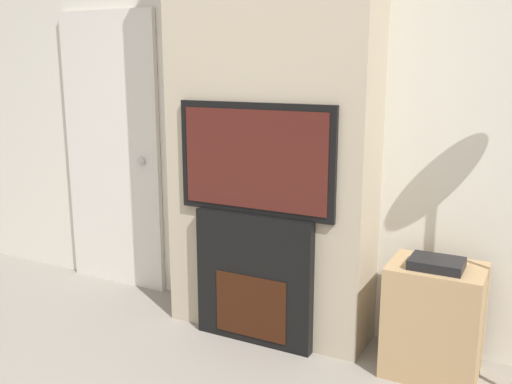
# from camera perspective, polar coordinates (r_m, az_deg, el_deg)

# --- Properties ---
(wall_back) EXTENTS (6.00, 0.06, 2.70)m
(wall_back) POSITION_cam_1_polar(r_m,az_deg,el_deg) (3.62, 3.04, 7.78)
(wall_back) COLOR silver
(wall_back) RESTS_ON ground_plane
(chimney_breast) EXTENTS (1.27, 0.38, 2.70)m
(chimney_breast) POSITION_cam_1_polar(r_m,az_deg,el_deg) (3.42, 1.49, 7.52)
(chimney_breast) COLOR tan
(chimney_breast) RESTS_ON ground_plane
(fireplace) EXTENTS (0.75, 0.15, 0.80)m
(fireplace) POSITION_cam_1_polar(r_m,az_deg,el_deg) (3.47, -0.01, -8.61)
(fireplace) COLOR black
(fireplace) RESTS_ON ground_plane
(television) EXTENTS (0.98, 0.07, 0.65)m
(television) POSITION_cam_1_polar(r_m,az_deg,el_deg) (3.28, -0.03, 3.31)
(television) COLOR black
(television) RESTS_ON fireplace
(media_stand) EXTENTS (0.49, 0.38, 0.67)m
(media_stand) POSITION_cam_1_polar(r_m,az_deg,el_deg) (3.29, 17.36, -12.00)
(media_stand) COLOR tan
(media_stand) RESTS_ON ground_plane
(entry_door) EXTENTS (0.86, 0.09, 2.03)m
(entry_door) POSITION_cam_1_polar(r_m,az_deg,el_deg) (4.38, -14.17, 3.85)
(entry_door) COLOR silver
(entry_door) RESTS_ON ground_plane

